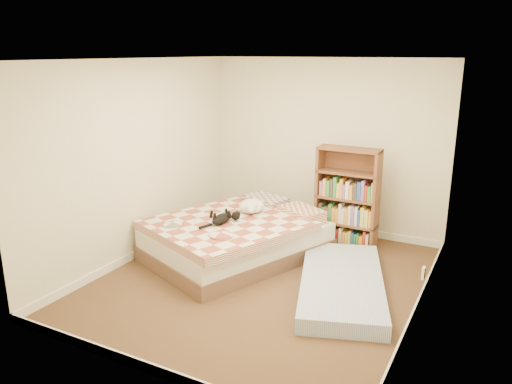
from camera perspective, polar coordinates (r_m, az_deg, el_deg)
The scene contains 6 objects.
room at distance 5.51m, azimuth 0.69°, elevation 1.25°, with size 3.51×4.01×2.51m.
bed at distance 6.49m, azimuth -2.01°, elevation -5.12°, with size 2.20×2.56×0.58m.
bookshelf at distance 6.81m, azimuth 10.35°, elevation -2.08°, with size 0.83×0.29×1.38m.
floor_mattress at distance 5.71m, azimuth 9.76°, elevation -10.31°, with size 0.88×1.96×0.18m, color #7D97D0.
black_cat at distance 6.23m, azimuth -3.82°, elevation -2.98°, with size 0.34×0.60×0.14m.
white_dog at distance 6.58m, azimuth -0.47°, elevation -1.64°, with size 0.42×0.45×0.18m.
Camera 1 is at (2.42, -4.75, 2.59)m, focal length 35.00 mm.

